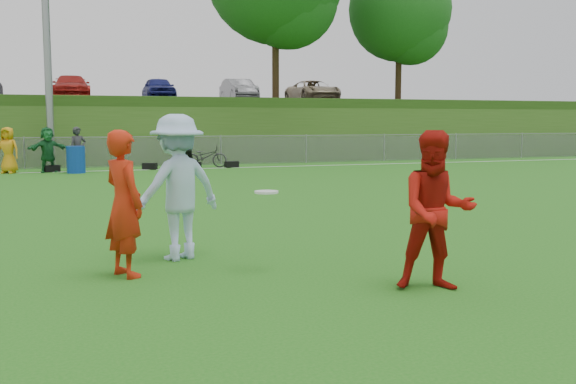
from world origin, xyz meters
name	(u,v)px	position (x,y,z in m)	size (l,w,h in m)	color
ground	(276,274)	(0.00, 0.00, 0.00)	(120.00, 120.00, 0.00)	#1C6815
sideline_far	(133,170)	(0.00, 18.00, 0.01)	(60.00, 0.10, 0.01)	white
fence	(127,151)	(0.00, 20.00, 0.65)	(58.00, 0.06, 1.30)	gray
light_pole	(45,2)	(-3.00, 20.80, 6.71)	(1.20, 0.40, 12.15)	gray
berm	(109,128)	(0.00, 31.00, 1.50)	(120.00, 18.00, 3.00)	#295016
parking_lot	(106,102)	(0.00, 33.00, 3.05)	(120.00, 12.00, 0.10)	black
tree_green_far	(403,15)	(16.16, 25.92, 7.96)	(5.88, 5.88, 8.19)	black
car_row	(86,88)	(-1.17, 32.00, 3.82)	(32.04, 5.18, 1.44)	#BAB9BC
spectator_row	(61,149)	(-2.61, 18.00, 0.85)	(9.21, 1.02, 1.69)	#AC100B
gear_bags	(159,166)	(1.04, 18.10, 0.13)	(7.56, 0.50, 0.26)	black
player_red_left	(124,204)	(-1.79, 0.54, 0.91)	(0.66, 0.44, 1.82)	red
player_red_center	(437,211)	(1.51, -1.28, 0.91)	(0.89, 0.69, 1.83)	#B2140C
player_blue	(178,187)	(-1.00, 1.33, 1.01)	(1.31, 0.75, 2.02)	#ACCBEF
frisbee	(266,192)	(-0.05, 0.23, 1.02)	(0.31, 0.31, 0.03)	silver
recycling_bin	(76,160)	(-2.10, 17.32, 0.50)	(0.66, 0.66, 0.99)	#0E3AA1
bicycle	(206,156)	(3.00, 18.51, 0.46)	(0.61, 1.75, 0.92)	#2F2F31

